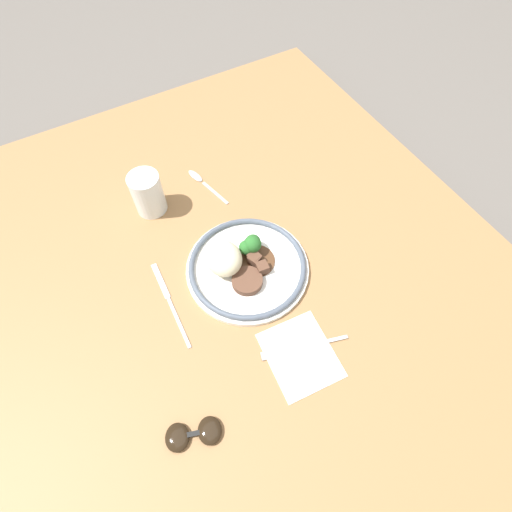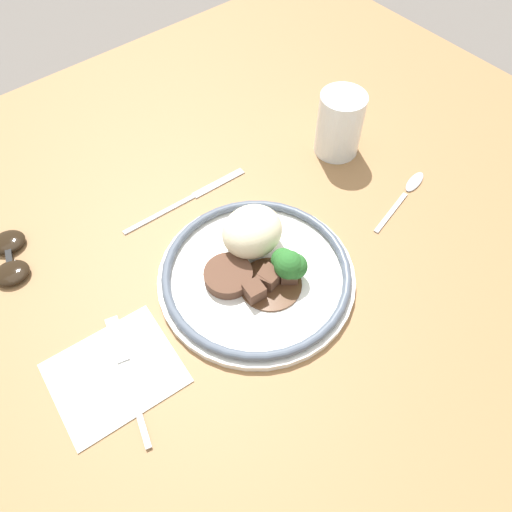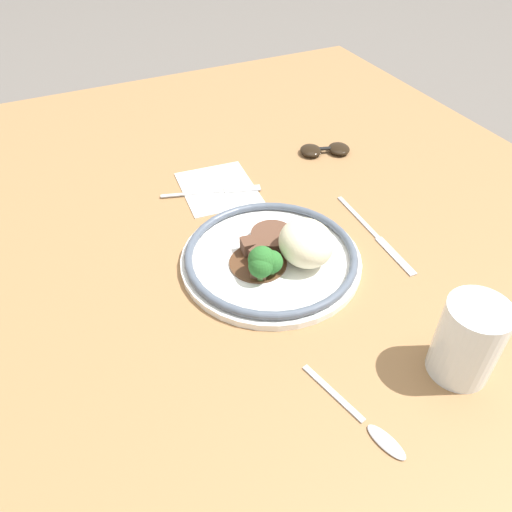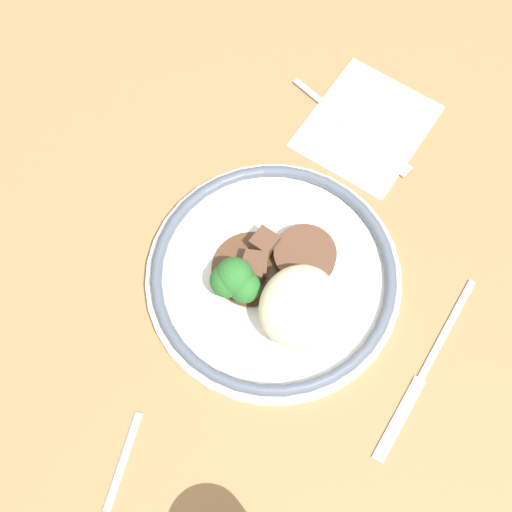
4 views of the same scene
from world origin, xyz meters
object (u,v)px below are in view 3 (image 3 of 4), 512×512
Objects in this scene: sunglasses at (325,150)px; knife at (376,236)px; fork at (221,191)px; spoon at (372,429)px; juice_glass at (467,342)px; plate at (276,254)px.

knife is at bearing 4.61° from sunglasses.
fork and spoon have the same top height.
juice_glass reaches higher than fork.
plate reaches higher than sunglasses.
spoon is at bearing -8.03° from sunglasses.
sunglasses is (-0.04, 0.24, 0.00)m from fork.
spoon reaches higher than knife.
knife is at bearing 129.80° from spoon.
juice_glass is 0.96× the size of sunglasses.
fork is at bearing 163.10° from spoon.
knife is 1.96× the size of sunglasses.
sunglasses is at bearing 139.79° from spoon.
juice_glass is 0.61× the size of fork.
plate is 2.45× the size of sunglasses.
juice_glass reaches higher than plate.
juice_glass is at bearing -11.56° from knife.
fork is 0.28m from knife.
plate is at bearing -24.89° from sunglasses.
knife is (0.01, 0.17, -0.02)m from plate.
plate is at bearing -90.67° from knife.
plate reaches higher than fork.
juice_glass reaches higher than sunglasses.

